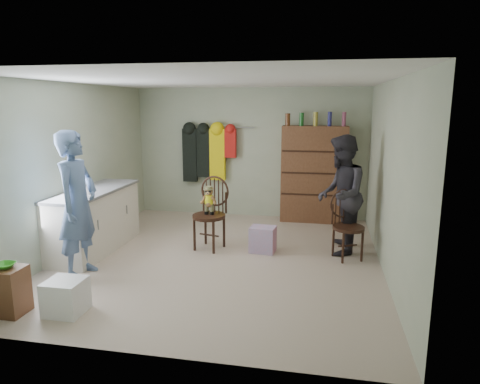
% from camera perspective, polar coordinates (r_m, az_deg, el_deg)
% --- Properties ---
extents(ground_plane, '(5.00, 5.00, 0.00)m').
position_cam_1_polar(ground_plane, '(6.28, -2.62, -8.80)').
color(ground_plane, '#C5B29E').
rests_on(ground_plane, ground).
extents(room_walls, '(5.00, 5.00, 5.00)m').
position_cam_1_polar(room_walls, '(6.43, -1.64, 6.17)').
color(room_walls, '#AFB799').
rests_on(room_walls, ground).
extents(counter, '(0.64, 1.86, 0.94)m').
position_cam_1_polar(counter, '(6.84, -18.78, -3.55)').
color(counter, silver).
rests_on(counter, ground).
extents(stool, '(0.36, 0.31, 0.51)m').
position_cam_1_polar(stool, '(5.25, -28.55, -11.49)').
color(stool, brown).
rests_on(stool, ground).
extents(bowl, '(0.20, 0.20, 0.05)m').
position_cam_1_polar(bowl, '(5.15, -28.86, -8.60)').
color(bowl, green).
rests_on(bowl, stool).
extents(plastic_tub, '(0.39, 0.37, 0.37)m').
position_cam_1_polar(plastic_tub, '(5.03, -22.22, -12.79)').
color(plastic_tub, white).
rests_on(plastic_tub, ground).
extents(chair_front, '(0.60, 0.60, 1.11)m').
position_cam_1_polar(chair_front, '(6.55, -3.94, -2.09)').
color(chair_front, '#361D13').
rests_on(chair_front, ground).
extents(chair_far, '(0.59, 0.59, 0.99)m').
position_cam_1_polar(chair_far, '(6.33, 14.04, -3.90)').
color(chair_far, '#361D13').
rests_on(chair_far, ground).
extents(striped_bag, '(0.40, 0.32, 0.39)m').
position_cam_1_polar(striped_bag, '(6.48, 3.05, -6.32)').
color(striped_bag, pink).
rests_on(striped_bag, ground).
extents(person_left, '(0.47, 0.70, 1.88)m').
position_cam_1_polar(person_left, '(5.80, -20.85, -1.57)').
color(person_left, '#57719F').
rests_on(person_left, ground).
extents(person_right, '(0.72, 0.89, 1.76)m').
position_cam_1_polar(person_right, '(6.46, 13.26, -0.37)').
color(person_right, '#2D2B33').
rests_on(person_right, ground).
extents(dresser, '(1.20, 0.39, 2.06)m').
position_cam_1_polar(dresser, '(8.12, 9.80, 2.40)').
color(dresser, brown).
rests_on(dresser, ground).
extents(coat_rack, '(1.42, 0.12, 1.09)m').
position_cam_1_polar(coat_rack, '(8.45, -4.39, 5.22)').
color(coat_rack, '#99999E').
rests_on(coat_rack, ground).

